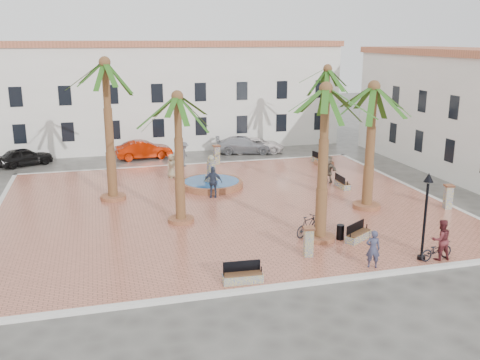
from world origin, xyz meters
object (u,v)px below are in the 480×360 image
(bench_se, at_px, (358,235))
(cyclist_b, at_px, (441,240))
(pedestrian_east, at_px, (328,169))
(bicycle_a, at_px, (436,250))
(pedestrian_north, at_px, (184,154))
(palm_sw, at_px, (178,111))
(palm_nw, at_px, (106,78))
(bollard_n, at_px, (217,154))
(pedestrian_fountain_a, at_px, (172,166))
(bollard_se, at_px, (309,241))
(car_red, at_px, (144,150))
(bicycle_b, at_px, (308,226))
(bench_e, at_px, (342,184))
(car_black, at_px, (25,157))
(bench_ne, at_px, (320,160))
(bench_s, at_px, (243,277))
(cyclist_a, at_px, (373,249))
(bollard_e, at_px, (448,196))
(palm_e, at_px, (373,102))
(palm_s, at_px, (325,106))
(pedestrian_fountain_b, at_px, (213,182))
(lamppost_e, at_px, (325,131))
(car_white, at_px, (258,145))
(fountain, at_px, (212,182))
(palm_ne, at_px, (327,80))
(lamppost_s, at_px, (426,202))
(car_silver, at_px, (244,145))
(litter_bin, at_px, (340,232))

(bench_se, relative_size, cyclist_b, 0.88)
(pedestrian_east, bearing_deg, bicycle_a, -25.55)
(bench_se, relative_size, pedestrian_north, 0.88)
(bench_se, bearing_deg, palm_sw, 115.89)
(palm_nw, distance_m, bollard_n, 12.94)
(cyclist_b, bearing_deg, pedestrian_fountain_a, -59.36)
(bollard_se, relative_size, car_red, 0.30)
(bollard_se, relative_size, bicycle_b, 0.78)
(bench_e, distance_m, car_black, 24.74)
(car_black, bearing_deg, palm_sw, -174.32)
(bench_ne, height_order, cyclist_b, cyclist_b)
(bench_s, xyz_separation_m, cyclist_a, (5.81, -0.02, 0.60))
(bench_se, xyz_separation_m, bollard_se, (-3.12, -1.20, 0.47))
(bollard_e, relative_size, cyclist_b, 0.76)
(palm_e, bearing_deg, palm_s, -139.14)
(pedestrian_fountain_b, bearing_deg, bench_ne, 51.93)
(lamppost_e, height_order, bicycle_b, lamppost_e)
(bicycle_a, height_order, car_white, car_white)
(bench_ne, relative_size, bollard_n, 1.14)
(palm_nw, height_order, bollard_se, palm_nw)
(bollard_se, distance_m, pedestrian_fountain_a, 16.11)
(fountain, bearing_deg, bench_se, -66.68)
(palm_e, relative_size, pedestrian_fountain_b, 3.78)
(pedestrian_east, bearing_deg, palm_ne, 137.22)
(bollard_e, bearing_deg, palm_sw, 173.46)
(bench_s, xyz_separation_m, car_white, (8.19, 24.84, 0.24))
(lamppost_s, relative_size, cyclist_b, 2.13)
(cyclist_a, bearing_deg, pedestrian_fountain_b, -50.72)
(car_white, bearing_deg, car_silver, 100.09)
(pedestrian_fountain_a, xyz_separation_m, pedestrian_fountain_b, (1.81, -5.36, 0.12))
(bollard_n, relative_size, pedestrian_fountain_b, 0.78)
(fountain, height_order, car_red, fountain)
(palm_sw, xyz_separation_m, car_red, (-0.43, 16.86, -5.37))
(pedestrian_north, relative_size, car_black, 0.45)
(palm_s, relative_size, bicycle_a, 4.50)
(litter_bin, bearing_deg, pedestrian_east, 69.04)
(palm_sw, relative_size, bench_se, 4.27)
(bicycle_b, xyz_separation_m, pedestrian_fountain_a, (-4.99, 13.21, 0.33))
(bench_ne, bearing_deg, bench_s, 137.87)
(cyclist_b, xyz_separation_m, car_silver, (-2.19, 24.89, -0.36))
(palm_ne, relative_size, pedestrian_fountain_b, 3.95)
(bollard_se, distance_m, pedestrian_fountain_b, 10.48)
(palm_s, height_order, bollard_e, palm_s)
(pedestrian_fountain_b, bearing_deg, palm_nw, -173.36)
(palm_nw, relative_size, bicycle_b, 4.87)
(car_white, bearing_deg, pedestrian_east, -160.23)
(palm_ne, relative_size, bicycle_b, 4.37)
(fountain, distance_m, litter_bin, 11.78)
(bench_ne, distance_m, bicycle_b, 16.35)
(bench_e, relative_size, bicycle_b, 0.92)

